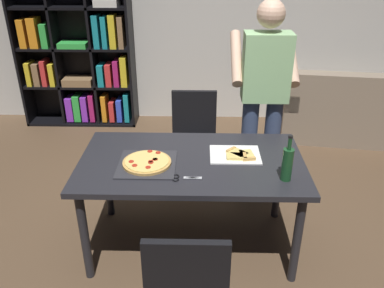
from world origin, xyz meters
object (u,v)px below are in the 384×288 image
dining_table (192,169)px  couch (354,113)px  chair_near_camera (187,286)px  chair_far_side (194,134)px  wine_bottle (287,163)px  person_serving_pizza (264,93)px  kitchen_scissors (182,178)px  pepperoni_pizza_on_tray (147,163)px  bookshelf (79,55)px

dining_table → couch: bearing=46.4°
chair_near_camera → chair_far_side: bearing=90.0°
dining_table → couch: 2.77m
wine_bottle → chair_near_camera: bearing=-131.8°
person_serving_pizza → kitchen_scissors: size_ratio=9.09×
chair_far_side → kitchen_scissors: chair_far_side is taller
dining_table → pepperoni_pizza_on_tray: 0.33m
dining_table → person_serving_pizza: bearing=50.4°
couch → kitchen_scissors: bearing=-131.1°
bookshelf → kitchen_scissors: (1.38, -2.63, -0.12)m
bookshelf → wine_bottle: size_ratio=6.17×
pepperoni_pizza_on_tray → wine_bottle: size_ratio=1.25×
wine_bottle → kitchen_scissors: bearing=-179.5°
chair_far_side → person_serving_pizza: bearing=-20.5°
dining_table → person_serving_pizza: size_ratio=0.91×
chair_near_camera → wine_bottle: size_ratio=2.85×
chair_near_camera → chair_far_side: size_ratio=1.00×
pepperoni_pizza_on_tray → chair_near_camera: bearing=-70.3°
chair_far_side → bookshelf: bearing=134.9°
bookshelf → person_serving_pizza: 2.63m
chair_near_camera → person_serving_pizza: bearing=70.3°
couch → chair_near_camera: bearing=-123.0°
bookshelf → pepperoni_pizza_on_tray: 2.71m
chair_near_camera → pepperoni_pizza_on_tray: chair_near_camera is taller
chair_near_camera → wine_bottle: (0.62, 0.69, 0.36)m
pepperoni_pizza_on_tray → wine_bottle: (0.92, -0.17, 0.10)m
kitchen_scissors → couch: bearing=48.9°
chair_near_camera → couch: 3.48m
pepperoni_pizza_on_tray → wine_bottle: wine_bottle is taller
chair_near_camera → pepperoni_pizza_on_tray: bearing=109.7°
pepperoni_pizza_on_tray → kitchen_scissors: bearing=-34.7°
chair_far_side → wine_bottle: wine_bottle is taller
person_serving_pizza → pepperoni_pizza_on_tray: size_ratio=4.43×
bookshelf → person_serving_pizza: bearing=-39.4°
couch → bookshelf: bearing=173.3°
chair_far_side → pepperoni_pizza_on_tray: (-0.31, -1.01, 0.25)m
dining_table → wine_bottle: (0.62, -0.24, 0.20)m
couch → kitchen_scissors: size_ratio=9.33×
pepperoni_pizza_on_tray → bookshelf: bearing=114.8°
chair_far_side → pepperoni_pizza_on_tray: chair_far_side is taller
bookshelf → chair_near_camera: bearing=-66.5°
person_serving_pizza → chair_near_camera: bearing=-109.7°
dining_table → chair_near_camera: size_ratio=1.76×
couch → dining_table: bearing=-133.6°
wine_bottle → pepperoni_pizza_on_tray: bearing=169.8°
chair_near_camera → couch: bearing=57.0°
bookshelf → wine_bottle: 3.33m
dining_table → chair_far_side: (0.00, 0.93, -0.16)m
person_serving_pizza → kitchen_scissors: 1.18m
chair_near_camera → wine_bottle: wine_bottle is taller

